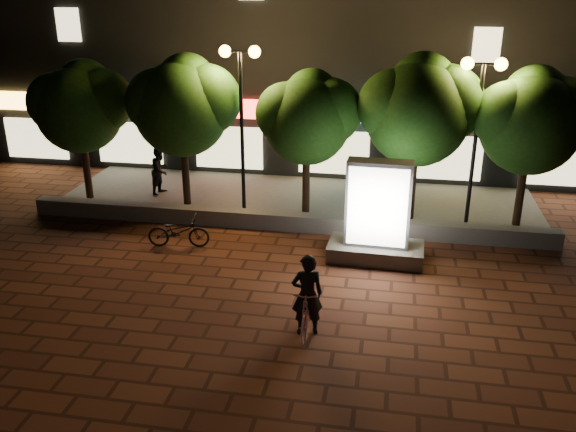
% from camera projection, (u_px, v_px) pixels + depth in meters
% --- Properties ---
extents(ground, '(80.00, 80.00, 0.00)m').
position_uv_depth(ground, '(252.00, 291.00, 14.76)').
color(ground, '#572B1B').
rests_on(ground, ground).
extents(retaining_wall, '(16.00, 0.45, 0.50)m').
position_uv_depth(retaining_wall, '(283.00, 221.00, 18.33)').
color(retaining_wall, '#615F5A').
rests_on(retaining_wall, ground).
extents(sidewalk, '(16.00, 5.00, 0.08)m').
position_uv_depth(sidewalk, '(296.00, 200.00, 20.70)').
color(sidewalk, '#615F5A').
rests_on(sidewalk, ground).
extents(building_block, '(28.00, 8.12, 11.30)m').
position_uv_depth(building_block, '(323.00, 33.00, 24.84)').
color(building_block, black).
rests_on(building_block, ground).
extents(tree_far_left, '(3.36, 2.80, 4.63)m').
position_uv_depth(tree_far_left, '(81.00, 104.00, 19.70)').
color(tree_far_left, black).
rests_on(tree_far_left, sidewalk).
extents(tree_left, '(3.60, 3.00, 4.89)m').
position_uv_depth(tree_left, '(183.00, 103.00, 19.07)').
color(tree_left, black).
rests_on(tree_left, sidewalk).
extents(tree_mid, '(3.24, 2.70, 4.50)m').
position_uv_depth(tree_mid, '(309.00, 115.00, 18.50)').
color(tree_mid, black).
rests_on(tree_mid, sidewalk).
extents(tree_right, '(3.72, 3.10, 5.07)m').
position_uv_depth(tree_right, '(420.00, 107.00, 17.83)').
color(tree_right, black).
rests_on(tree_right, sidewalk).
extents(tree_far_right, '(3.48, 2.90, 4.76)m').
position_uv_depth(tree_far_right, '(533.00, 118.00, 17.37)').
color(tree_far_right, black).
rests_on(tree_far_right, sidewalk).
extents(street_lamp_left, '(1.26, 0.36, 5.18)m').
position_uv_depth(street_lamp_left, '(241.00, 87.00, 18.30)').
color(street_lamp_left, black).
rests_on(street_lamp_left, sidewalk).
extents(street_lamp_right, '(1.26, 0.36, 4.98)m').
position_uv_depth(street_lamp_right, '(480.00, 99.00, 17.20)').
color(street_lamp_right, black).
rests_on(street_lamp_right, sidewalk).
extents(ad_kiosk, '(2.59, 1.37, 2.75)m').
position_uv_depth(ad_kiosk, '(377.00, 221.00, 16.06)').
color(ad_kiosk, '#615F5A').
rests_on(ad_kiosk, ground).
extents(scooter_pink, '(0.52, 1.84, 1.10)m').
position_uv_depth(scooter_pink, '(308.00, 307.00, 12.95)').
color(scooter_pink, '#CA87A0').
rests_on(scooter_pink, ground).
extents(rider, '(0.77, 0.62, 1.84)m').
position_uv_depth(rider, '(307.00, 295.00, 12.68)').
color(rider, black).
rests_on(rider, ground).
extents(scooter_parked, '(1.81, 0.85, 0.91)m').
position_uv_depth(scooter_parked, '(178.00, 232.00, 17.04)').
color(scooter_parked, black).
rests_on(scooter_parked, ground).
extents(pedestrian, '(0.79, 0.93, 1.67)m').
position_uv_depth(pedestrian, '(161.00, 170.00, 20.95)').
color(pedestrian, black).
rests_on(pedestrian, sidewalk).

